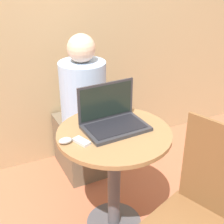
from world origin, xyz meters
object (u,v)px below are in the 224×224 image
(cell_phone, at_px, (82,141))
(chair_empty, at_px, (199,219))
(laptop, at_px, (112,119))
(person_seated, at_px, (82,120))

(cell_phone, relative_size, chair_empty, 0.12)
(chair_empty, bearing_deg, laptop, 104.28)
(laptop, height_order, chair_empty, laptop)
(laptop, relative_size, chair_empty, 0.39)
(person_seated, bearing_deg, cell_phone, -109.39)
(laptop, bearing_deg, chair_empty, -75.72)
(laptop, xyz_separation_m, person_seated, (0.01, 0.57, -0.28))
(cell_phone, height_order, chair_empty, chair_empty)
(laptop, xyz_separation_m, cell_phone, (-0.22, -0.09, -0.04))
(laptop, relative_size, person_seated, 0.32)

